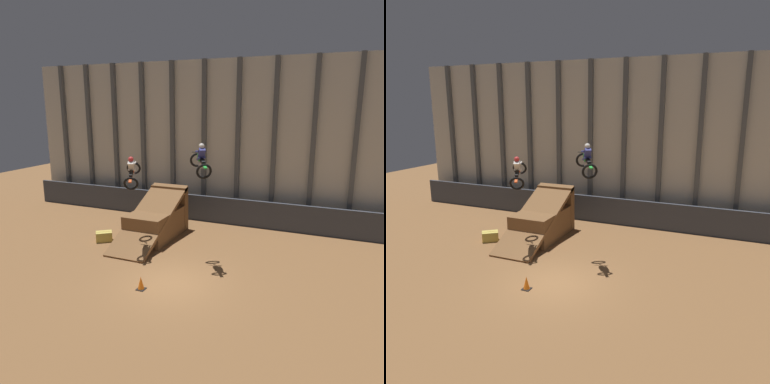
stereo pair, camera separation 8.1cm
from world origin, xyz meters
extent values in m
plane|color=brown|center=(0.00, 0.00, 0.00)|extent=(60.00, 60.00, 0.00)
cube|color=beige|center=(0.00, 10.27, 5.26)|extent=(32.00, 0.12, 10.51)
cube|color=#4C5156|center=(-14.03, 10.07, 5.26)|extent=(0.28, 0.28, 10.51)
cube|color=#4C5156|center=(-11.69, 10.07, 5.26)|extent=(0.28, 0.28, 10.51)
cube|color=#4C5156|center=(-9.35, 10.07, 5.26)|extent=(0.28, 0.28, 10.51)
cube|color=#4C5156|center=(-7.02, 10.07, 5.26)|extent=(0.28, 0.28, 10.51)
cube|color=#4C5156|center=(-4.68, 10.07, 5.26)|extent=(0.28, 0.28, 10.51)
cube|color=#4C5156|center=(-2.34, 10.07, 5.26)|extent=(0.28, 0.28, 10.51)
cube|color=#4C5156|center=(0.00, 10.07, 5.26)|extent=(0.28, 0.28, 10.51)
cube|color=#4C5156|center=(2.34, 10.07, 5.26)|extent=(0.28, 0.28, 10.51)
cube|color=#4C5156|center=(4.68, 10.07, 5.26)|extent=(0.28, 0.28, 10.51)
cube|color=#4C5156|center=(7.02, 10.07, 5.26)|extent=(0.28, 0.28, 10.51)
cube|color=#383D47|center=(0.00, 9.03, 0.87)|extent=(31.36, 0.20, 1.74)
cube|color=brown|center=(-3.39, 5.09, 0.82)|extent=(2.29, 4.00, 1.63)
cube|color=brown|center=(-3.39, 6.84, 1.36)|extent=(2.34, 0.50, 2.72)
cube|color=brown|center=(-3.39, 4.23, 1.36)|extent=(2.34, 5.80, 2.90)
torus|color=black|center=(-3.48, 2.91, 4.45)|extent=(0.82, 0.65, 0.72)
torus|color=black|center=(-2.95, 1.73, 3.90)|extent=(0.82, 0.65, 0.72)
cube|color=#B7B7BC|center=(-3.18, 2.24, 4.26)|extent=(0.41, 0.61, 0.46)
cube|color=#E54C19|center=(-3.21, 2.31, 4.51)|extent=(0.39, 0.54, 0.39)
cube|color=black|center=(-3.05, 1.97, 4.38)|extent=(0.38, 0.58, 0.33)
cube|color=#E54C19|center=(-2.87, 1.56, 4.10)|extent=(0.27, 0.38, 0.20)
cylinder|color=#B7B7BC|center=(-3.37, 2.67, 4.60)|extent=(0.08, 0.08, 0.55)
cylinder|color=black|center=(-3.32, 2.55, 4.80)|extent=(0.66, 0.06, 0.04)
cube|color=silver|center=(-3.08, 2.03, 4.71)|extent=(0.45, 0.54, 0.50)
sphere|color=red|center=(-3.07, 2.00, 5.05)|extent=(0.38, 0.42, 0.34)
cylinder|color=silver|center=(-3.26, 2.13, 4.50)|extent=(0.28, 0.44, 0.20)
cylinder|color=silver|center=(-3.04, 2.23, 4.50)|extent=(0.28, 0.44, 0.20)
cylinder|color=silver|center=(-3.32, 2.16, 4.83)|extent=(0.29, 0.51, 0.11)
cylinder|color=silver|center=(-3.03, 2.29, 4.83)|extent=(0.29, 0.51, 0.11)
torus|color=black|center=(-0.02, 3.08, 5.05)|extent=(0.76, 0.65, 0.74)
torus|color=black|center=(0.76, 1.97, 4.71)|extent=(0.76, 0.65, 0.74)
cube|color=#B7B7BC|center=(0.41, 2.46, 4.98)|extent=(0.47, 0.57, 0.39)
cube|color=green|center=(0.35, 2.56, 5.22)|extent=(0.44, 0.51, 0.34)
cube|color=black|center=(0.57, 2.24, 5.14)|extent=(0.46, 0.56, 0.25)
cube|color=green|center=(0.85, 1.84, 4.94)|extent=(0.32, 0.38, 0.14)
cylinder|color=#B7B7BC|center=(0.11, 2.89, 5.24)|extent=(0.12, 0.14, 0.55)
cylinder|color=black|center=(0.17, 2.82, 5.46)|extent=(0.63, 0.27, 0.04)
cube|color=navy|center=(0.50, 2.34, 5.46)|extent=(0.47, 0.50, 0.52)
sphere|color=silver|center=(0.49, 2.36, 5.80)|extent=(0.39, 0.41, 0.31)
cylinder|color=navy|center=(0.33, 2.37, 5.22)|extent=(0.34, 0.42, 0.26)
cylinder|color=navy|center=(0.53, 2.51, 5.22)|extent=(0.34, 0.42, 0.26)
cylinder|color=navy|center=(0.24, 2.44, 5.54)|extent=(0.36, 0.48, 0.14)
cylinder|color=navy|center=(0.50, 2.62, 5.54)|extent=(0.36, 0.48, 0.14)
cube|color=black|center=(-0.94, -0.97, 0.01)|extent=(0.36, 0.36, 0.03)
cone|color=orange|center=(-0.94, -0.97, 0.31)|extent=(0.28, 0.28, 0.55)
cube|color=#CCB751|center=(-5.82, 3.23, 0.28)|extent=(1.08, 1.02, 0.56)
cube|color=#996623|center=(-5.82, 3.23, 0.28)|extent=(0.75, 0.58, 0.57)
camera|label=1|loc=(6.65, -13.51, 7.63)|focal=35.00mm
camera|label=2|loc=(6.72, -13.48, 7.63)|focal=35.00mm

